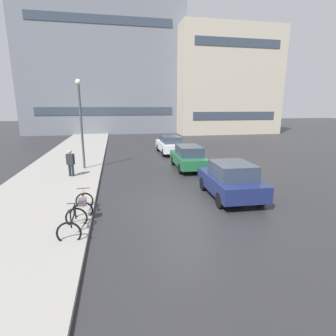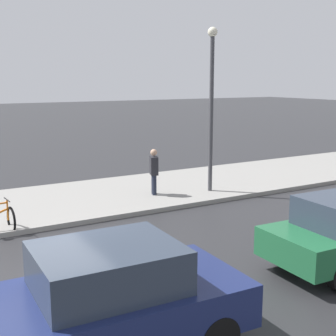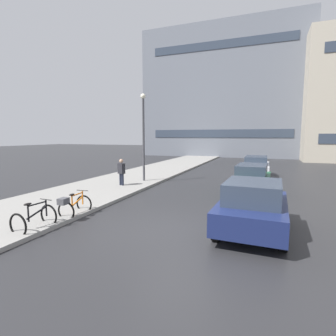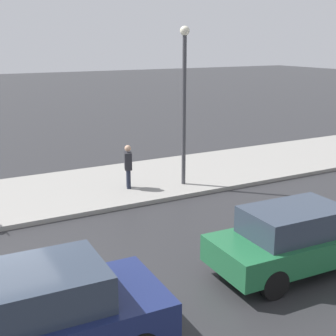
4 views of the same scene
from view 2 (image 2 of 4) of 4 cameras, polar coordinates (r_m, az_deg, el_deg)
The scene contains 5 objects.
ground_plane at distance 9.19m, azimuth -16.65°, elevation -14.93°, with size 140.00×140.00×0.00m, color #28282B.
sidewalk_kerb at distance 18.80m, azimuth 9.33°, elevation -1.14°, with size 4.80×60.00×0.14m, color gray.
car_navy at distance 7.06m, azimuth -6.46°, elevation -15.39°, with size 2.09×3.83×1.61m.
pedestrian at distance 15.42m, azimuth -1.73°, elevation -0.36°, with size 0.46×0.36×1.66m.
streetlamp at distance 15.74m, azimuth 5.32°, elevation 8.55°, with size 0.32×0.32×5.57m.
Camera 2 is at (8.11, -1.80, 3.93)m, focal length 50.00 mm.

